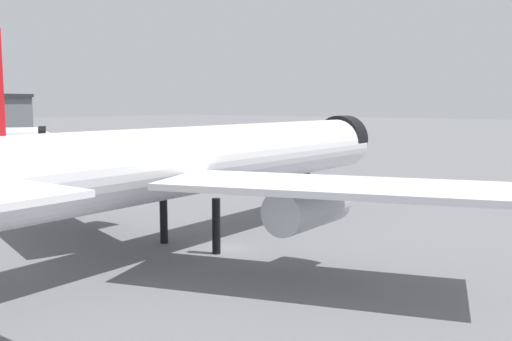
% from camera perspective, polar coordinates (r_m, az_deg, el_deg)
% --- Properties ---
extents(ground, '(900.00, 900.00, 0.00)m').
position_cam_1_polar(ground, '(50.45, -3.25, -7.85)').
color(ground, slate).
extents(airliner_near_gate, '(61.45, 56.12, 17.29)m').
position_cam_1_polar(airliner_near_gate, '(51.27, -5.06, 1.03)').
color(airliner_near_gate, white).
rests_on(airliner_near_gate, ground).
extents(baggage_cart_trailing, '(2.70, 2.85, 1.82)m').
position_cam_1_polar(baggage_cart_trailing, '(79.19, 15.40, -2.02)').
color(baggage_cart_trailing, black).
rests_on(baggage_cart_trailing, ground).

